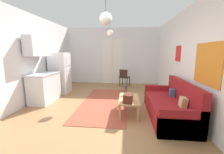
{
  "coord_description": "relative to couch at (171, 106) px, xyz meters",
  "views": [
    {
      "loc": [
        0.69,
        -3.43,
        1.59
      ],
      "look_at": [
        0.22,
        1.23,
        0.77
      ],
      "focal_mm": 22.9,
      "sensor_mm": 36.0,
      "label": 1
    }
  ],
  "objects": [
    {
      "name": "couch",
      "position": [
        0.0,
        0.0,
        0.0
      ],
      "size": [
        0.86,
        1.97,
        0.89
      ],
      "color": "maroon",
      "rests_on": "ground_plane"
    },
    {
      "name": "handbag",
      "position": [
        -1.05,
        -0.16,
        0.23
      ],
      "size": [
        0.25,
        0.33,
        0.32
      ],
      "color": "#512319",
      "rests_on": "coffee_table"
    },
    {
      "name": "accent_chair",
      "position": [
        -1.2,
        3.04,
        0.19
      ],
      "size": [
        0.53,
        0.52,
        0.81
      ],
      "rotation": [
        0.0,
        0.0,
        2.8
      ],
      "color": "black",
      "rests_on": "ground_plane"
    },
    {
      "name": "wall_back",
      "position": [
        -1.8,
        3.78,
        1.09
      ],
      "size": [
        4.72,
        0.13,
        2.76
      ],
      "color": "silver",
      "rests_on": "ground_plane"
    },
    {
      "name": "wall_right",
      "position": [
        0.51,
        -0.03,
        1.1
      ],
      "size": [
        0.12,
        7.73,
        2.76
      ],
      "color": "white",
      "rests_on": "ground_plane"
    },
    {
      "name": "pendant_lamp_near",
      "position": [
        -1.54,
        -0.44,
        1.98
      ],
      "size": [
        0.25,
        0.25,
        0.63
      ],
      "color": "black"
    },
    {
      "name": "bamboo_vase",
      "position": [
        -1.12,
        0.44,
        0.26
      ],
      "size": [
        0.07,
        0.07,
        0.48
      ],
      "color": "#2D2D33",
      "rests_on": "coffee_table"
    },
    {
      "name": "ground_plane",
      "position": [
        -1.8,
        -0.03,
        -0.33
      ],
      "size": [
        5.12,
        8.13,
        0.1
      ],
      "primitive_type": "cube",
      "color": "#996D44"
    },
    {
      "name": "area_rug",
      "position": [
        -1.79,
        0.84,
        -0.27
      ],
      "size": [
        1.4,
        3.07,
        0.01
      ],
      "primitive_type": "cube",
      "color": "#9E4733",
      "rests_on": "ground_plane"
    },
    {
      "name": "refrigerator",
      "position": [
        -3.67,
        1.8,
        0.51
      ],
      "size": [
        0.67,
        0.63,
        1.57
      ],
      "color": "white",
      "rests_on": "ground_plane"
    },
    {
      "name": "wall_left",
      "position": [
        -4.12,
        -0.03,
        1.1
      ],
      "size": [
        0.12,
        7.73,
        2.76
      ],
      "color": "silver",
      "rests_on": "ground_plane"
    },
    {
      "name": "coffee_table",
      "position": [
        -1.03,
        0.14,
        0.07
      ],
      "size": [
        0.51,
        0.99,
        0.4
      ],
      "color": "tan",
      "rests_on": "ground_plane"
    },
    {
      "name": "kitchen_counter",
      "position": [
        -3.75,
        0.78,
        0.51
      ],
      "size": [
        0.6,
        1.09,
        2.07
      ],
      "color": "silver",
      "rests_on": "ground_plane"
    },
    {
      "name": "pendant_lamp_far",
      "position": [
        -1.7,
        1.67,
        1.96
      ],
      "size": [
        0.23,
        0.23,
        0.64
      ],
      "color": "black"
    }
  ]
}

